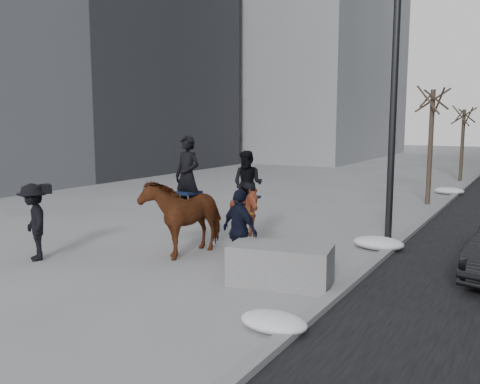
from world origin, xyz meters
The scene contains 11 objects.
ground centered at (0.00, 0.00, 0.00)m, with size 120.00×120.00×0.00m, color gray.
curb centered at (3.00, 10.00, 0.06)m, with size 0.25×90.00×0.12m, color gray.
planter centered at (1.81, -0.31, 0.39)m, with size 1.94×0.97×0.78m, color gray.
tree_near centered at (2.40, 11.19, 2.39)m, with size 1.20×1.20×4.78m, color #34261E, non-canonical shape.
tree_far centered at (2.40, 20.09, 2.08)m, with size 1.20×1.20×4.16m, color #35281F, non-canonical shape.
mounted_left centered at (-1.25, 0.71, 1.04)m, with size 1.17×2.24×2.80m.
mounted_right centered at (-0.24, 1.87, 0.97)m, with size 1.40×1.55×2.42m.
feeder centered at (0.71, -0.01, 0.88)m, with size 1.11×1.02×1.75m.
camera_crew centered at (-3.78, -1.59, 0.89)m, with size 1.31×1.13×1.75m.
lamppost centered at (2.60, 4.71, 4.99)m, with size 0.25×1.03×9.09m.
snow_piles centered at (2.70, 5.89, 0.15)m, with size 1.25×17.44×0.32m.
Camera 1 is at (5.99, -8.90, 3.15)m, focal length 38.00 mm.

